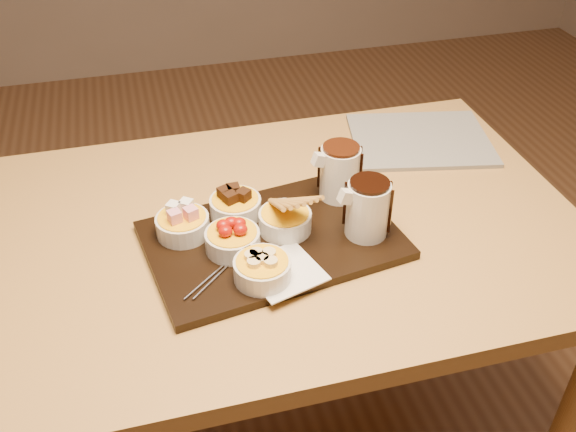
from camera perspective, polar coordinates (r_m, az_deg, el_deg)
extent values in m
cube|color=#B48542|center=(1.27, -0.96, -1.35)|extent=(1.20, 0.80, 0.04)
cylinder|color=#B48542|center=(1.78, -20.88, -6.93)|extent=(0.06, 0.06, 0.71)
cylinder|color=#B48542|center=(1.92, 12.47, -1.47)|extent=(0.06, 0.06, 0.71)
cylinder|color=#B48542|center=(1.54, 23.57, -16.83)|extent=(0.06, 0.06, 0.71)
cube|color=black|center=(1.21, -1.38, -2.15)|extent=(0.50, 0.37, 0.02)
cube|color=white|center=(1.12, -0.37, -4.94)|extent=(0.15, 0.15, 0.00)
cylinder|color=silver|center=(1.21, -9.33, -0.84)|extent=(0.10, 0.10, 0.04)
cylinder|color=silver|center=(1.25, -4.68, 0.78)|extent=(0.10, 0.10, 0.04)
cylinder|color=silver|center=(1.16, -4.94, -2.22)|extent=(0.10, 0.10, 0.04)
cylinder|color=silver|center=(1.21, -0.26, -0.49)|extent=(0.10, 0.10, 0.04)
cylinder|color=silver|center=(1.10, -2.29, -4.82)|extent=(0.10, 0.10, 0.04)
cylinder|color=silver|center=(1.19, 7.08, 0.59)|extent=(0.09, 0.09, 0.11)
cylinder|color=silver|center=(1.28, 4.63, 3.85)|extent=(0.09, 0.09, 0.11)
cube|color=beige|center=(1.55, 11.66, 6.66)|extent=(0.36, 0.31, 0.01)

